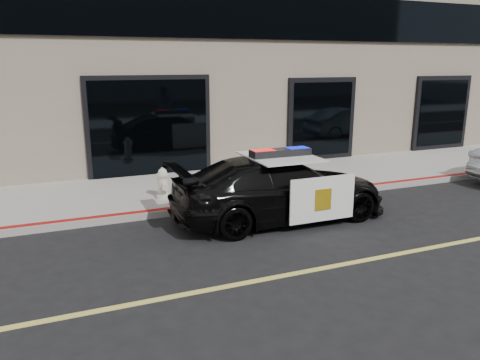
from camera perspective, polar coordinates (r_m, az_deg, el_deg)
name	(u,v)px	position (r m, az deg, el deg)	size (l,w,h in m)	color
ground	(309,271)	(7.60, 8.38, -10.93)	(120.00, 120.00, 0.00)	black
sidewalk_n	(205,187)	(12.11, -4.33, -0.87)	(60.00, 3.50, 0.15)	gray
police_car	(280,188)	(9.73, 4.88, -0.96)	(2.11, 4.59, 1.50)	black
fire_hydrant	(163,184)	(10.91, -9.36, -0.46)	(0.33, 0.45, 0.72)	beige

